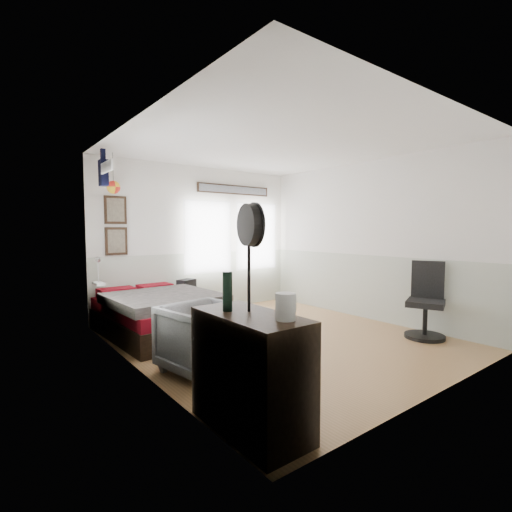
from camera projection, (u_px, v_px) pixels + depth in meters
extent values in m
cube|color=#A67748|center=(279.00, 338.00, 5.25)|extent=(4.00, 4.50, 0.01)
cube|color=white|center=(200.00, 240.00, 6.93)|extent=(4.00, 0.02, 2.70)
cube|color=white|center=(442.00, 250.00, 3.37)|extent=(4.00, 0.02, 2.70)
cube|color=white|center=(137.00, 247.00, 3.94)|extent=(0.02, 4.50, 2.70)
cube|color=white|center=(367.00, 240.00, 6.36)|extent=(0.02, 4.50, 2.70)
cube|color=white|center=(280.00, 144.00, 5.05)|extent=(4.00, 4.50, 0.02)
cube|color=#B6BEAA|center=(201.00, 282.00, 6.98)|extent=(4.00, 0.01, 1.10)
cube|color=#B6BEAA|center=(140.00, 321.00, 4.00)|extent=(0.01, 4.50, 1.10)
cube|color=#B6BEAA|center=(366.00, 287.00, 6.41)|extent=(0.01, 4.50, 1.10)
cube|color=silver|center=(124.00, 237.00, 4.39)|extent=(0.03, 2.20, 1.35)
cube|color=silver|center=(208.00, 237.00, 6.99)|extent=(0.95, 0.03, 1.30)
cube|color=silver|center=(257.00, 236.00, 7.69)|extent=(0.95, 0.03, 1.30)
cube|color=black|center=(116.00, 241.00, 5.97)|extent=(0.35, 0.03, 0.45)
cube|color=black|center=(115.00, 210.00, 5.93)|extent=(0.35, 0.03, 0.45)
cube|color=#7F7259|center=(117.00, 241.00, 5.95)|extent=(0.27, 0.01, 0.37)
cube|color=#7F7259|center=(116.00, 210.00, 5.92)|extent=(0.27, 0.01, 0.37)
cube|color=black|center=(234.00, 190.00, 7.29)|extent=(1.65, 0.03, 0.18)
cube|color=gray|center=(235.00, 190.00, 7.28)|extent=(1.58, 0.01, 0.13)
cube|color=white|center=(107.00, 167.00, 4.80)|extent=(0.02, 0.48, 0.14)
sphere|color=red|center=(113.00, 187.00, 5.64)|extent=(0.20, 0.20, 0.20)
cube|color=black|center=(158.00, 323.00, 5.46)|extent=(1.45, 2.00, 0.31)
cube|color=maroon|center=(158.00, 307.00, 5.44)|extent=(1.41, 1.96, 0.17)
cube|color=#605853|center=(163.00, 299.00, 5.26)|extent=(1.49, 1.46, 0.14)
cube|color=maroon|center=(119.00, 292.00, 5.85)|extent=(0.55, 0.36, 0.14)
cube|color=maroon|center=(157.00, 288.00, 6.24)|extent=(0.55, 0.36, 0.14)
cube|color=black|center=(250.00, 372.00, 2.83)|extent=(0.48, 1.00, 0.90)
imported|color=gray|center=(205.00, 338.00, 3.98)|extent=(0.93, 0.94, 0.74)
cube|color=black|center=(187.00, 303.00, 6.58)|extent=(0.54, 0.47, 0.47)
cylinder|color=black|center=(424.00, 336.00, 5.25)|extent=(0.54, 0.54, 0.05)
cylinder|color=black|center=(425.00, 320.00, 5.23)|extent=(0.06, 0.06, 0.42)
cube|color=#262626|center=(426.00, 303.00, 5.21)|extent=(0.63, 0.63, 0.08)
cube|color=#262626|center=(428.00, 279.00, 5.37)|extent=(0.23, 0.43, 0.54)
cylinder|color=silver|center=(285.00, 307.00, 2.60)|extent=(0.14, 0.14, 0.19)
cube|color=silver|center=(294.00, 304.00, 2.65)|extent=(0.02, 0.02, 0.11)
cylinder|color=black|center=(227.00, 291.00, 2.88)|extent=(0.08, 0.08, 0.31)
cylinder|color=black|center=(249.00, 270.00, 2.86)|extent=(0.03, 0.03, 0.65)
cylinder|color=black|center=(249.00, 225.00, 2.84)|extent=(0.13, 0.33, 0.33)
cylinder|color=black|center=(253.00, 225.00, 2.86)|extent=(0.09, 0.34, 0.35)
cube|color=black|center=(186.00, 285.00, 6.56)|extent=(0.37, 0.31, 0.18)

